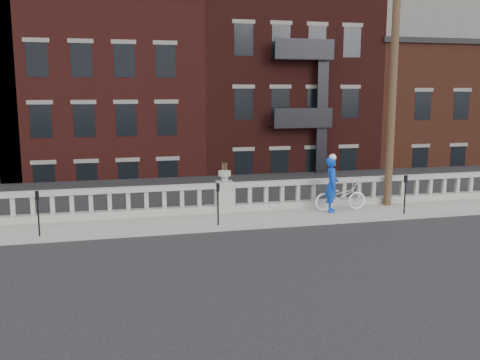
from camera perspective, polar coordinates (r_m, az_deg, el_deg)
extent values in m
plane|color=black|center=(15.36, 1.55, -7.16)|extent=(120.00, 120.00, 0.00)
cube|color=#9C9990|center=(18.14, -0.99, -4.29)|extent=(32.00, 2.20, 0.15)
cube|color=#9C9990|center=(19.00, -1.64, -3.03)|extent=(28.00, 0.34, 0.25)
cube|color=#9C9990|center=(18.84, -1.65, -0.58)|extent=(28.00, 0.34, 0.16)
cube|color=#9C9990|center=(18.91, -1.65, -1.78)|extent=(0.55, 0.55, 1.10)
cylinder|color=#9C9990|center=(18.80, -1.66, 0.17)|extent=(0.24, 0.24, 0.20)
cylinder|color=#9C9990|center=(18.77, -1.66, 0.71)|extent=(0.44, 0.44, 0.18)
cube|color=#605E59|center=(20.09, -1.82, -10.36)|extent=(36.00, 0.50, 5.15)
cube|color=black|center=(41.45, -8.15, -4.01)|extent=(80.00, 44.00, 0.50)
cube|color=#595651|center=(23.88, -8.70, -8.64)|extent=(16.00, 7.00, 4.00)
cube|color=#595651|center=(53.79, 15.04, 8.81)|extent=(14.00, 14.00, 18.00)
cube|color=#421513|center=(34.20, -14.09, 5.23)|extent=(10.00, 14.00, 14.00)
cube|color=black|center=(34.44, -14.60, 17.17)|extent=(10.30, 14.30, 0.30)
cube|color=black|center=(35.58, 2.29, 6.88)|extent=(10.00, 14.00, 15.50)
cube|color=#512418|center=(39.67, 16.31, 4.25)|extent=(10.00, 14.00, 12.00)
cube|color=black|center=(39.62, 16.74, 13.13)|extent=(10.30, 14.30, 0.30)
cylinder|color=#422D1E|center=(20.48, 16.07, 11.25)|extent=(0.28, 0.28, 10.00)
cylinder|color=black|center=(16.86, -20.70, -3.81)|extent=(0.05, 0.05, 1.10)
cube|color=black|center=(16.72, -20.83, -1.54)|extent=(0.10, 0.08, 0.26)
cube|color=black|center=(16.67, -20.86, -1.43)|extent=(0.06, 0.01, 0.08)
cylinder|color=black|center=(17.07, -2.35, -3.03)|extent=(0.05, 0.05, 1.10)
cube|color=black|center=(16.93, -2.37, -0.78)|extent=(0.10, 0.08, 0.26)
cube|color=black|center=(16.88, -2.34, -0.68)|extent=(0.06, 0.01, 0.08)
cylinder|color=black|center=(19.49, 17.17, -1.87)|extent=(0.05, 0.05, 1.10)
cube|color=black|center=(19.37, 17.27, 0.11)|extent=(0.10, 0.08, 0.26)
cube|color=black|center=(19.33, 17.34, 0.20)|extent=(0.06, 0.01, 0.08)
imported|color=white|center=(19.56, 10.65, -1.71)|extent=(1.92, 0.74, 1.00)
imported|color=#0C3BBD|center=(19.12, 9.77, -0.48)|extent=(0.70, 0.84, 1.96)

